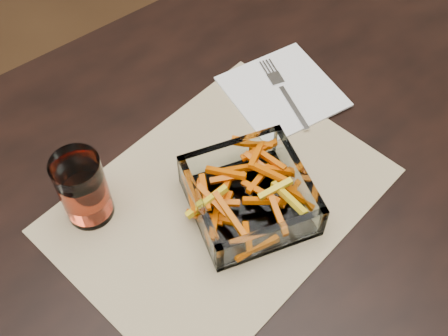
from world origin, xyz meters
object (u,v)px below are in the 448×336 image
(glass_bowl, at_px, (250,197))
(fork, at_px, (283,91))
(dining_table, at_px, (264,219))
(tumbler, at_px, (84,190))

(glass_bowl, height_order, fork, glass_bowl)
(dining_table, xyz_separation_m, glass_bowl, (-0.04, -0.01, 0.12))
(dining_table, distance_m, glass_bowl, 0.12)
(dining_table, height_order, fork, fork)
(fork, bearing_deg, glass_bowl, -127.83)
(dining_table, relative_size, glass_bowl, 8.29)
(fork, bearing_deg, tumbler, -163.94)
(glass_bowl, relative_size, fork, 1.21)
(glass_bowl, distance_m, fork, 0.23)
(dining_table, height_order, tumbler, tumbler)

